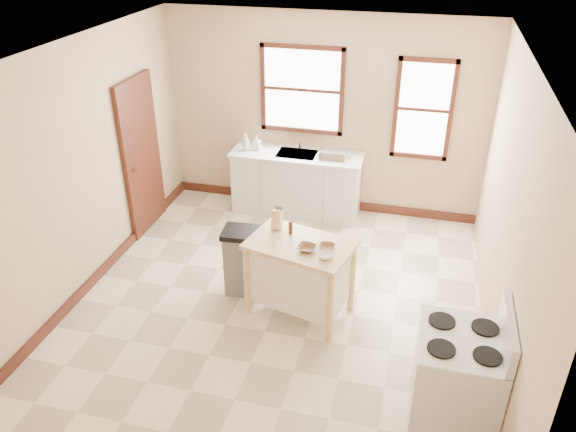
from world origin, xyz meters
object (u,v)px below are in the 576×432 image
(trash_bin, at_px, (243,261))
(soap_bottle_b, at_px, (257,143))
(bowl_b, at_px, (327,247))
(gas_stove, at_px, (458,370))
(knife_block, at_px, (277,220))
(bowl_c, at_px, (326,256))
(pepper_grinder, at_px, (291,227))
(kitchen_island, at_px, (300,278))
(dish_rack, at_px, (334,156))
(bowl_a, at_px, (307,248))
(soap_bottle_a, at_px, (246,142))

(trash_bin, bearing_deg, soap_bottle_b, 97.27)
(bowl_b, distance_m, gas_stove, 1.77)
(knife_block, relative_size, bowl_c, 1.29)
(pepper_grinder, distance_m, bowl_c, 0.59)
(pepper_grinder, bearing_deg, kitchen_island, -48.60)
(dish_rack, bearing_deg, bowl_c, -90.70)
(bowl_c, bearing_deg, trash_bin, 157.86)
(kitchen_island, height_order, bowl_a, bowl_a)
(soap_bottle_a, height_order, bowl_b, soap_bottle_a)
(dish_rack, distance_m, bowl_c, 2.43)
(dish_rack, bearing_deg, soap_bottle_b, 168.06)
(soap_bottle_a, distance_m, soap_bottle_b, 0.16)
(soap_bottle_a, relative_size, bowl_c, 1.56)
(soap_bottle_a, height_order, gas_stove, gas_stove)
(kitchen_island, xyz_separation_m, bowl_b, (0.29, -0.05, 0.46))
(soap_bottle_b, height_order, gas_stove, gas_stove)
(dish_rack, bearing_deg, knife_block, -106.93)
(soap_bottle_a, bearing_deg, trash_bin, -57.41)
(gas_stove, bearing_deg, bowl_c, 143.78)
(bowl_a, bearing_deg, bowl_c, -24.01)
(kitchen_island, relative_size, pepper_grinder, 7.21)
(soap_bottle_b, bearing_deg, pepper_grinder, -61.02)
(trash_bin, xyz_separation_m, gas_stove, (2.34, -1.38, 0.20))
(kitchen_island, relative_size, gas_stove, 0.90)
(bowl_a, bearing_deg, soap_bottle_a, 121.21)
(bowl_a, relative_size, bowl_b, 1.11)
(trash_bin, relative_size, gas_stove, 0.68)
(dish_rack, xyz_separation_m, gas_stove, (1.66, -3.36, -0.37))
(bowl_c, bearing_deg, pepper_grinder, 140.49)
(soap_bottle_b, bearing_deg, knife_block, -64.15)
(soap_bottle_a, relative_size, gas_stove, 0.20)
(knife_block, bearing_deg, bowl_b, -19.84)
(kitchen_island, bearing_deg, soap_bottle_a, 134.33)
(soap_bottle_a, xyz_separation_m, bowl_c, (1.61, -2.40, -0.13))
(knife_block, height_order, bowl_a, knife_block)
(soap_bottle_b, relative_size, dish_rack, 0.53)
(soap_bottle_b, distance_m, bowl_c, 2.87)
(pepper_grinder, xyz_separation_m, bowl_a, (0.24, -0.28, -0.05))
(soap_bottle_a, bearing_deg, dish_rack, 16.54)
(knife_block, xyz_separation_m, pepper_grinder, (0.17, -0.08, -0.03))
(dish_rack, height_order, bowl_a, dish_rack)
(bowl_a, height_order, bowl_b, bowl_a)
(bowl_c, bearing_deg, bowl_b, 96.84)
(soap_bottle_a, bearing_deg, bowl_b, -38.30)
(kitchen_island, xyz_separation_m, bowl_c, (0.31, -0.21, 0.47))
(dish_rack, xyz_separation_m, kitchen_island, (0.05, -2.20, -0.53))
(soap_bottle_a, xyz_separation_m, gas_stove, (2.92, -3.36, -0.44))
(bowl_a, relative_size, bowl_c, 1.24)
(bowl_c, bearing_deg, soap_bottle_a, 123.86)
(dish_rack, xyz_separation_m, trash_bin, (-0.67, -1.99, -0.56))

